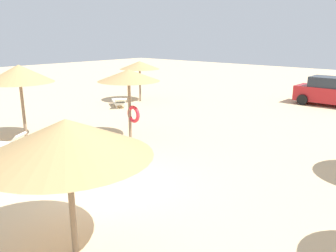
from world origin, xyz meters
name	(u,v)px	position (x,y,z in m)	size (l,w,h in m)	color
ground_plane	(96,188)	(0.00, 0.00, 0.00)	(80.00, 80.00, 0.00)	#DBBA8C
parasol_0	(140,65)	(-8.51, 9.81, 2.29)	(2.52, 2.52, 2.55)	#75604C
parasol_1	(129,77)	(-2.70, 3.73, 2.56)	(2.44, 2.44, 2.84)	#75604C
parasol_2	(19,74)	(-5.82, 0.86, 2.68)	(2.61, 2.61, 3.03)	#75604C
parasol_4	(67,138)	(2.09, -2.04, 2.35)	(3.11, 3.11, 2.70)	#75604C
lounger_0	(119,102)	(-8.16, 7.75, 0.31)	(1.96, 1.55, 0.65)	silver
lounger_1	(81,134)	(-4.03, 2.27, 0.31)	(2.01, 1.18, 0.65)	silver
lounger_2	(1,144)	(-4.96, -0.49, 0.32)	(1.92, 1.55, 0.77)	silver
parked_car	(330,92)	(1.04, 16.49, 0.82)	(4.02, 2.01, 1.72)	#B21E23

